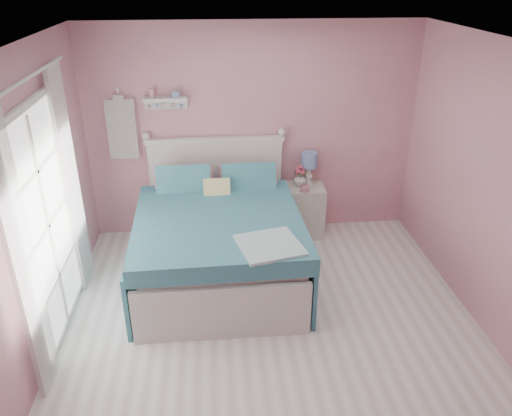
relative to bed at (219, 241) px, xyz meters
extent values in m
plane|color=beige|center=(0.47, -1.16, -0.42)|extent=(4.50, 4.50, 0.00)
plane|color=#BC7785|center=(0.47, 1.09, 0.88)|extent=(4.00, 0.00, 4.00)
plane|color=#BC7785|center=(-1.53, -1.16, 0.88)|extent=(0.00, 4.50, 4.50)
plane|color=#BC7785|center=(2.47, -1.16, 0.88)|extent=(0.00, 4.50, 4.50)
plane|color=white|center=(0.47, -1.16, 2.18)|extent=(4.50, 4.50, 0.00)
cube|color=silver|center=(0.00, -0.03, -0.19)|extent=(1.65, 2.15, 0.46)
cube|color=silver|center=(0.00, -0.03, 0.12)|extent=(1.59, 2.09, 0.16)
cube|color=silver|center=(0.00, 1.03, 0.18)|extent=(1.63, 0.07, 1.21)
cube|color=silver|center=(0.00, 1.03, 0.82)|extent=(1.69, 0.09, 0.06)
cube|color=silver|center=(0.00, -1.08, -0.14)|extent=(1.63, 0.06, 0.56)
cube|color=teal|center=(0.00, -0.18, 0.29)|extent=(1.76, 1.89, 0.18)
cube|color=#CF8697|center=(-0.38, 0.71, 0.40)|extent=(0.69, 0.29, 0.43)
cube|color=#CF8697|center=(0.38, 0.71, 0.40)|extent=(0.69, 0.29, 0.43)
cube|color=#CCBC59|center=(0.00, 0.43, 0.40)|extent=(0.31, 0.23, 0.31)
cube|color=silver|center=(1.10, 0.85, -0.09)|extent=(0.46, 0.43, 0.66)
cube|color=silver|center=(1.10, 0.65, 0.11)|extent=(0.40, 0.02, 0.16)
sphere|color=white|center=(1.10, 0.63, 0.11)|extent=(0.03, 0.03, 0.03)
cylinder|color=white|center=(1.15, 0.95, 0.25)|extent=(0.13, 0.13, 0.02)
cylinder|color=white|center=(1.15, 0.95, 0.36)|extent=(0.06, 0.06, 0.22)
cylinder|color=#7692C5|center=(1.15, 0.95, 0.56)|extent=(0.20, 0.20, 0.19)
imported|color=silver|center=(1.04, 0.89, 0.33)|extent=(0.17, 0.17, 0.17)
imported|color=#D68F95|center=(1.06, 0.70, 0.28)|extent=(0.14, 0.14, 0.09)
sphere|color=#D64964|center=(1.04, 0.89, 0.48)|extent=(0.06, 0.06, 0.06)
sphere|color=#D64964|center=(1.08, 0.91, 0.44)|extent=(0.06, 0.06, 0.06)
sphere|color=#D64964|center=(1.00, 0.90, 0.45)|extent=(0.06, 0.06, 0.06)
sphere|color=#D64964|center=(1.06, 0.86, 0.42)|extent=(0.06, 0.06, 0.06)
sphere|color=#D64964|center=(1.01, 0.87, 0.43)|extent=(0.06, 0.06, 0.06)
cube|color=silver|center=(-0.55, 1.01, 1.33)|extent=(0.50, 0.14, 0.04)
cube|color=silver|center=(-0.55, 1.07, 1.26)|extent=(0.50, 0.03, 0.12)
cylinder|color=#D18C99|center=(-0.70, 1.01, 1.40)|extent=(0.06, 0.06, 0.10)
cube|color=#7692C5|center=(-0.43, 1.01, 1.38)|extent=(0.08, 0.06, 0.07)
cube|color=white|center=(-1.08, 1.02, 0.98)|extent=(0.34, 0.03, 0.72)
cube|color=silver|center=(-1.50, -0.76, 1.71)|extent=(0.04, 1.32, 0.06)
cube|color=silver|center=(-1.50, -0.76, -0.39)|extent=(0.04, 1.32, 0.06)
cube|color=silver|center=(-1.50, -1.39, 0.63)|extent=(0.04, 0.06, 2.10)
cube|color=silver|center=(-1.50, -0.13, 0.63)|extent=(0.04, 0.06, 2.10)
cube|color=white|center=(-1.50, -0.76, 0.66)|extent=(0.02, 1.20, 2.04)
cube|color=white|center=(-1.45, -1.50, 0.76)|extent=(0.04, 0.40, 2.32)
cube|color=white|center=(-1.45, -0.01, 0.76)|extent=(0.04, 0.40, 2.32)
camera|label=1|loc=(-0.03, -4.76, 2.71)|focal=35.00mm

